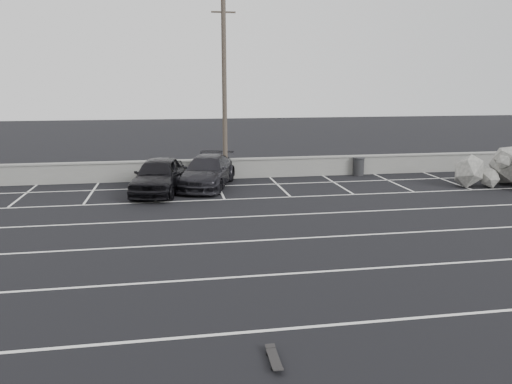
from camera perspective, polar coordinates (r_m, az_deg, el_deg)
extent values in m
plane|color=black|center=(13.39, -3.66, -9.79)|extent=(120.00, 120.00, 0.00)
cube|color=gray|center=(26.76, -6.91, 2.51)|extent=(50.00, 0.35, 1.00)
cube|color=gray|center=(26.67, -6.94, 3.61)|extent=(50.00, 0.45, 0.08)
cube|color=silver|center=(10.69, -1.85, -15.78)|extent=(36.00, 0.10, 0.01)
cube|color=silver|center=(13.39, -3.66, -9.77)|extent=(36.00, 0.10, 0.01)
cube|color=silver|center=(16.19, -4.81, -5.80)|extent=(36.00, 0.10, 0.01)
cube|color=silver|center=(19.06, -5.61, -3.02)|extent=(36.00, 0.10, 0.01)
cube|color=silver|center=(21.96, -6.19, -0.96)|extent=(36.00, 0.10, 0.01)
cube|color=silver|center=(24.89, -6.64, 0.61)|extent=(36.00, 0.10, 0.01)
cube|color=silver|center=(25.28, -24.99, -0.30)|extent=(0.10, 5.00, 0.01)
cube|color=silver|center=(24.65, -18.25, -0.05)|extent=(0.10, 5.00, 0.01)
cube|color=silver|center=(24.37, -11.27, 0.21)|extent=(0.10, 5.00, 0.01)
cube|color=silver|center=(24.47, -4.24, 0.46)|extent=(0.10, 5.00, 0.01)
cube|color=silver|center=(24.93, 2.64, 0.70)|extent=(0.10, 5.00, 0.01)
cube|color=silver|center=(25.73, 9.18, 0.92)|extent=(0.10, 5.00, 0.01)
cube|color=silver|center=(26.84, 15.26, 1.12)|extent=(0.10, 5.00, 0.01)
cube|color=silver|center=(28.24, 20.79, 1.29)|extent=(0.10, 5.00, 0.01)
imported|color=black|center=(23.65, -11.08, 1.88)|extent=(2.89, 5.16, 1.66)
imported|color=black|center=(24.70, -5.59, 2.33)|extent=(3.59, 5.62, 1.52)
cylinder|color=#4C4238|center=(25.69, -3.63, 11.16)|extent=(0.24, 0.24, 9.02)
cube|color=#4C4238|center=(25.91, -3.75, 19.83)|extent=(1.20, 0.08, 0.08)
cylinder|color=#262628|center=(28.26, 11.64, 2.83)|extent=(0.75, 0.75, 0.96)
cylinder|color=#262628|center=(28.18, 11.69, 3.84)|extent=(0.83, 0.83, 0.05)
cube|color=black|center=(9.70, 2.07, -18.44)|extent=(0.21, 0.75, 0.02)
cube|color=#262628|center=(9.92, 1.79, -17.88)|extent=(0.15, 0.05, 0.04)
cube|color=#262628|center=(9.50, 2.36, -19.37)|extent=(0.15, 0.05, 0.04)
cylinder|color=black|center=(9.92, 1.25, -18.03)|extent=(0.03, 0.05, 0.05)
cylinder|color=black|center=(9.95, 2.33, -17.94)|extent=(0.03, 0.05, 0.05)
cylinder|color=black|center=(9.50, 1.79, -19.53)|extent=(0.03, 0.05, 0.05)
cylinder|color=black|center=(9.53, 2.93, -19.43)|extent=(0.03, 0.05, 0.05)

